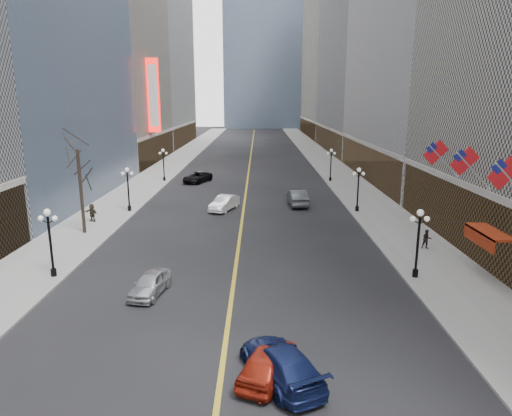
{
  "coord_description": "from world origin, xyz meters",
  "views": [
    {
      "loc": [
        1.57,
        2.1,
        11.4
      ],
      "look_at": [
        1.46,
        23.78,
        6.23
      ],
      "focal_mm": 32.0,
      "sensor_mm": 36.0,
      "label": 1
    }
  ],
  "objects_px": {
    "car_sb_near": "(281,363)",
    "streetlamp_east_3": "(331,161)",
    "streetlamp_west_2": "(128,185)",
    "car_sb_far": "(297,198)",
    "streetlamp_west_3": "(164,161)",
    "streetlamp_west_1": "(50,236)",
    "car_nb_mid": "(224,203)",
    "car_nb_far": "(197,177)",
    "car_sb_mid": "(268,362)",
    "car_nb_near": "(150,284)",
    "streetlamp_east_2": "(358,185)",
    "streetlamp_east_1": "(418,236)"
  },
  "relations": [
    {
      "from": "car_sb_near",
      "to": "streetlamp_west_1",
      "type": "bearing_deg",
      "value": -62.42
    },
    {
      "from": "car_nb_mid",
      "to": "car_nb_far",
      "type": "distance_m",
      "value": 17.26
    },
    {
      "from": "streetlamp_east_3",
      "to": "car_nb_near",
      "type": "bearing_deg",
      "value": -113.45
    },
    {
      "from": "streetlamp_east_3",
      "to": "streetlamp_west_3",
      "type": "relative_size",
      "value": 1.0
    },
    {
      "from": "car_nb_near",
      "to": "car_sb_mid",
      "type": "height_order",
      "value": "car_sb_mid"
    },
    {
      "from": "streetlamp_west_3",
      "to": "car_sb_near",
      "type": "height_order",
      "value": "streetlamp_west_3"
    },
    {
      "from": "streetlamp_east_3",
      "to": "streetlamp_west_2",
      "type": "height_order",
      "value": "same"
    },
    {
      "from": "streetlamp_west_3",
      "to": "car_nb_far",
      "type": "distance_m",
      "value": 5.29
    },
    {
      "from": "streetlamp_east_3",
      "to": "streetlamp_west_2",
      "type": "distance_m",
      "value": 29.68
    },
    {
      "from": "car_sb_far",
      "to": "streetlamp_east_1",
      "type": "bearing_deg",
      "value": 102.15
    },
    {
      "from": "car_nb_near",
      "to": "car_nb_mid",
      "type": "height_order",
      "value": "car_nb_mid"
    },
    {
      "from": "streetlamp_west_2",
      "to": "car_nb_far",
      "type": "distance_m",
      "value": 18.18
    },
    {
      "from": "car_nb_far",
      "to": "car_sb_far",
      "type": "xyz_separation_m",
      "value": [
        12.9,
        -14.17,
        0.13
      ]
    },
    {
      "from": "streetlamp_east_1",
      "to": "streetlamp_east_2",
      "type": "height_order",
      "value": "same"
    },
    {
      "from": "car_sb_mid",
      "to": "car_sb_far",
      "type": "bearing_deg",
      "value": -75.83
    },
    {
      "from": "car_nb_near",
      "to": "car_sb_near",
      "type": "bearing_deg",
      "value": -39.03
    },
    {
      "from": "car_nb_near",
      "to": "car_sb_mid",
      "type": "relative_size",
      "value": 0.95
    },
    {
      "from": "streetlamp_west_1",
      "to": "car_nb_near",
      "type": "xyz_separation_m",
      "value": [
        6.9,
        -2.49,
        -2.23
      ]
    },
    {
      "from": "car_sb_far",
      "to": "streetlamp_west_2",
      "type": "bearing_deg",
      "value": 6.97
    },
    {
      "from": "streetlamp_west_3",
      "to": "car_nb_far",
      "type": "height_order",
      "value": "streetlamp_west_3"
    },
    {
      "from": "car_nb_mid",
      "to": "car_sb_far",
      "type": "distance_m",
      "value": 8.23
    },
    {
      "from": "streetlamp_west_1",
      "to": "streetlamp_east_1",
      "type": "bearing_deg",
      "value": 0.0
    },
    {
      "from": "streetlamp_east_1",
      "to": "car_nb_near",
      "type": "distance_m",
      "value": 17.03
    },
    {
      "from": "streetlamp_west_2",
      "to": "car_nb_near",
      "type": "bearing_deg",
      "value": -71.37
    },
    {
      "from": "car_sb_mid",
      "to": "car_sb_near",
      "type": "bearing_deg",
      "value": -173.71
    },
    {
      "from": "car_nb_near",
      "to": "streetlamp_west_1",
      "type": "bearing_deg",
      "value": 170.02
    },
    {
      "from": "car_nb_far",
      "to": "car_sb_near",
      "type": "height_order",
      "value": "car_sb_near"
    },
    {
      "from": "car_nb_near",
      "to": "car_sb_near",
      "type": "xyz_separation_m",
      "value": [
        7.42,
        -8.49,
        0.07
      ]
    },
    {
      "from": "car_nb_mid",
      "to": "car_sb_mid",
      "type": "bearing_deg",
      "value": -61.45
    },
    {
      "from": "car_nb_mid",
      "to": "car_nb_far",
      "type": "xyz_separation_m",
      "value": [
        -5.01,
        16.51,
        -0.03
      ]
    },
    {
      "from": "car_sb_far",
      "to": "streetlamp_west_3",
      "type": "bearing_deg",
      "value": -43.25
    },
    {
      "from": "streetlamp_west_3",
      "to": "streetlamp_west_1",
      "type": "bearing_deg",
      "value": -90.0
    },
    {
      "from": "streetlamp_east_1",
      "to": "streetlamp_east_3",
      "type": "relative_size",
      "value": 1.0
    },
    {
      "from": "car_nb_near",
      "to": "car_sb_far",
      "type": "bearing_deg",
      "value": 75.37
    },
    {
      "from": "streetlamp_east_1",
      "to": "car_sb_near",
      "type": "bearing_deg",
      "value": -130.2
    },
    {
      "from": "streetlamp_west_1",
      "to": "car_nb_far",
      "type": "bearing_deg",
      "value": 82.29
    },
    {
      "from": "streetlamp_east_2",
      "to": "streetlamp_east_3",
      "type": "xyz_separation_m",
      "value": [
        0.0,
        18.0,
        0.0
      ]
    },
    {
      "from": "streetlamp_east_3",
      "to": "car_sb_near",
      "type": "xyz_separation_m",
      "value": [
        -9.28,
        -46.98,
        -2.16
      ]
    },
    {
      "from": "car_sb_near",
      "to": "streetlamp_east_2",
      "type": "bearing_deg",
      "value": -132.72
    },
    {
      "from": "car_nb_near",
      "to": "streetlamp_east_3",
      "type": "bearing_deg",
      "value": 76.37
    },
    {
      "from": "streetlamp_east_2",
      "to": "streetlamp_west_3",
      "type": "relative_size",
      "value": 1.0
    },
    {
      "from": "streetlamp_east_2",
      "to": "car_nb_far",
      "type": "height_order",
      "value": "streetlamp_east_2"
    },
    {
      "from": "streetlamp_west_3",
      "to": "car_sb_mid",
      "type": "bearing_deg",
      "value": -73.58
    },
    {
      "from": "streetlamp_east_1",
      "to": "car_nb_near",
      "type": "bearing_deg",
      "value": -171.53
    },
    {
      "from": "car_sb_near",
      "to": "streetlamp_east_3",
      "type": "bearing_deg",
      "value": -126.13
    },
    {
      "from": "car_sb_far",
      "to": "streetlamp_east_3",
      "type": "bearing_deg",
      "value": -115.22
    },
    {
      "from": "car_nb_near",
      "to": "car_sb_far",
      "type": "height_order",
      "value": "car_sb_far"
    },
    {
      "from": "streetlamp_east_3",
      "to": "car_sb_mid",
      "type": "relative_size",
      "value": 1.1
    },
    {
      "from": "car_nb_near",
      "to": "streetlamp_east_2",
      "type": "bearing_deg",
      "value": 60.64
    },
    {
      "from": "streetlamp_west_1",
      "to": "car_nb_mid",
      "type": "relative_size",
      "value": 0.97
    }
  ]
}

